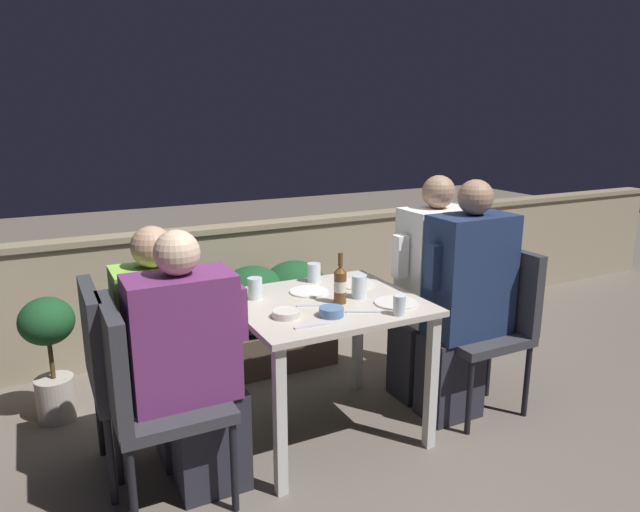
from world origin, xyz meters
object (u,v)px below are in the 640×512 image
at_px(chair_left_far, 121,363).
at_px(beer_bottle, 340,284).
at_px(person_purple_stripe, 192,367).
at_px(person_green_blouse, 167,347).
at_px(chair_right_near, 491,314).
at_px(person_white_polo, 429,288).
at_px(chair_right_far, 456,300).
at_px(person_navy_jumper, 464,301).
at_px(chair_left_near, 143,387).
at_px(potted_plant, 50,347).

relative_size(chair_left_far, beer_bottle, 3.64).
distance_m(person_purple_stripe, person_green_blouse, 0.29).
height_order(chair_right_near, person_white_polo, person_white_polo).
bearing_deg(beer_bottle, chair_right_near, -5.28).
height_order(person_purple_stripe, chair_right_far, person_purple_stripe).
height_order(person_green_blouse, person_navy_jumper, person_navy_jumper).
height_order(chair_left_near, person_white_polo, person_white_polo).
distance_m(chair_right_far, beer_bottle, 0.98).
bearing_deg(beer_bottle, chair_right_far, 11.80).
height_order(chair_right_far, beer_bottle, beer_bottle).
xyz_separation_m(chair_right_near, chair_right_far, (-0.02, 0.28, 0.00)).
distance_m(person_purple_stripe, chair_right_far, 1.73).
bearing_deg(person_green_blouse, chair_right_near, -8.66).
bearing_deg(chair_left_far, person_purple_stripe, -47.81).
xyz_separation_m(chair_left_near, person_purple_stripe, (0.21, 0.00, 0.04)).
xyz_separation_m(person_green_blouse, chair_right_far, (1.75, 0.01, -0.04)).
bearing_deg(person_white_polo, beer_bottle, -164.88).
xyz_separation_m(chair_left_near, chair_right_far, (1.92, 0.29, 0.00)).
bearing_deg(chair_right_near, beer_bottle, 174.72).
bearing_deg(person_navy_jumper, chair_right_far, 56.30).
relative_size(person_white_polo, beer_bottle, 5.18).
bearing_deg(chair_right_near, person_purple_stripe, -179.50).
relative_size(person_green_blouse, person_navy_jumper, 0.89).
distance_m(chair_right_far, person_white_polo, 0.24).
distance_m(chair_right_near, beer_bottle, 0.99).
bearing_deg(chair_left_far, person_navy_jumper, -8.63).
bearing_deg(chair_right_far, chair_right_near, -85.47).
distance_m(chair_left_near, chair_right_far, 1.94).
distance_m(chair_right_near, person_navy_jumper, 0.23).
relative_size(person_purple_stripe, chair_right_near, 1.30).
bearing_deg(person_navy_jumper, chair_left_near, -179.50).
relative_size(chair_left_near, person_green_blouse, 0.79).
bearing_deg(person_navy_jumper, chair_left_far, 171.37).
bearing_deg(chair_right_far, person_navy_jumper, -123.70).
xyz_separation_m(chair_left_far, person_navy_jumper, (1.78, -0.27, 0.11)).
relative_size(person_purple_stripe, person_navy_jumper, 0.91).
height_order(chair_left_far, potted_plant, chair_left_far).
bearing_deg(beer_bottle, potted_plant, 146.39).
bearing_deg(chair_right_far, person_green_blouse, -179.70).
relative_size(chair_left_far, chair_right_near, 1.00).
distance_m(person_purple_stripe, person_navy_jumper, 1.52).
height_order(chair_left_near, person_green_blouse, person_green_blouse).
xyz_separation_m(chair_left_far, chair_right_far, (1.97, 0.01, 0.00)).
xyz_separation_m(person_green_blouse, chair_right_near, (1.78, -0.27, -0.04)).
relative_size(chair_left_near, potted_plant, 1.32).
relative_size(beer_bottle, potted_plant, 0.36).
height_order(person_navy_jumper, person_white_polo, person_navy_jumper).
xyz_separation_m(person_navy_jumper, chair_right_far, (0.19, 0.28, -0.11)).
relative_size(chair_right_far, person_white_polo, 0.70).
xyz_separation_m(chair_left_near, beer_bottle, (1.00, 0.10, 0.28)).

